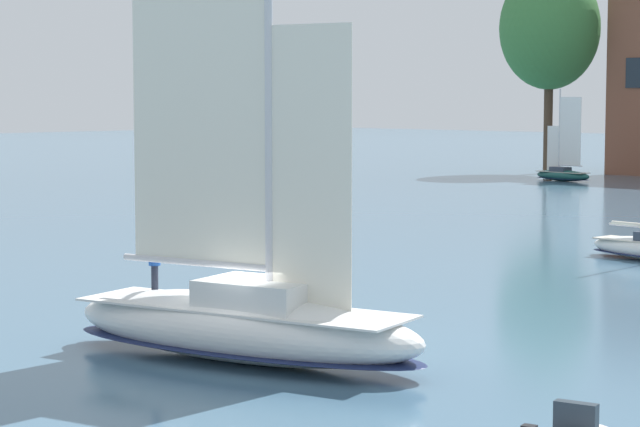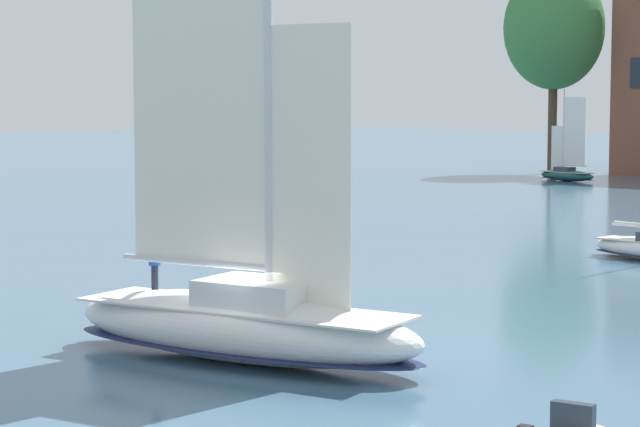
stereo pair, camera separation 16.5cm
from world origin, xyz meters
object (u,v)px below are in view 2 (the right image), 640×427
Objects in this scene: tree_shore_center at (554,29)px; channel_buoy at (289,278)px; sailboat_main at (243,318)px; sailboat_moored_near_marina at (567,173)px.

tree_shore_center is 8.69× the size of channel_buoy.
channel_buoy is at bearing 128.45° from sailboat_main.
sailboat_main is at bearing -61.34° from tree_shore_center.
sailboat_moored_near_marina is at bearing -49.66° from tree_shore_center.
sailboat_main reaches higher than sailboat_moored_near_marina.
tree_shore_center reaches higher than sailboat_moored_near_marina.
channel_buoy is at bearing -62.51° from tree_shore_center.
channel_buoy is (36.54, -70.23, -12.74)m from tree_shore_center.
tree_shore_center reaches higher than channel_buoy.
tree_shore_center is 2.46× the size of sailboat_moored_near_marina.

